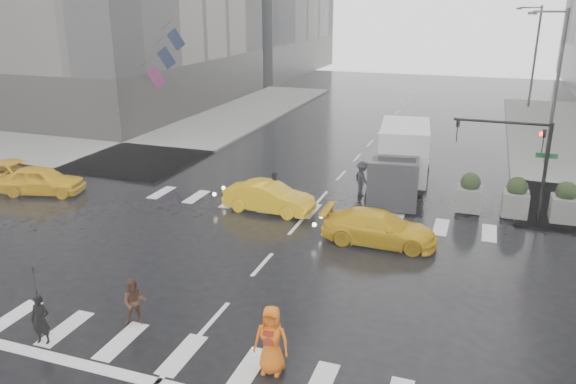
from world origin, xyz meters
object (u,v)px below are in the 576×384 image
at_px(taxi_front, 41,180).
at_px(taxi_mid, 269,197).
at_px(pedestrian_orange, 271,340).
at_px(traffic_signal_pole, 523,151).
at_px(pedestrian_brown, 135,302).
at_px(box_truck, 401,159).

height_order(taxi_front, taxi_mid, taxi_front).
distance_m(pedestrian_orange, taxi_front, 18.91).
relative_size(traffic_signal_pole, pedestrian_brown, 2.98).
xyz_separation_m(pedestrian_brown, box_truck, (5.64, 15.07, 1.06)).
xyz_separation_m(traffic_signal_pole, taxi_front, (-22.63, -4.18, -2.49)).
relative_size(taxi_front, box_truck, 0.66).
bearing_deg(box_truck, pedestrian_orange, -100.22).
bearing_deg(taxi_mid, taxi_front, 100.88).
height_order(pedestrian_brown, box_truck, box_truck).
bearing_deg(traffic_signal_pole, taxi_front, -169.54).
height_order(taxi_mid, box_truck, box_truck).
relative_size(pedestrian_orange, box_truck, 0.30).
distance_m(traffic_signal_pole, box_truck, 5.98).
height_order(traffic_signal_pole, taxi_mid, traffic_signal_pole).
distance_m(taxi_front, box_truck, 18.27).
height_order(traffic_signal_pole, pedestrian_orange, traffic_signal_pole).
bearing_deg(pedestrian_orange, traffic_signal_pole, 60.38).
distance_m(pedestrian_orange, taxi_mid, 12.00).
distance_m(traffic_signal_pole, pedestrian_orange, 15.42).
bearing_deg(box_truck, taxi_mid, -145.63).
bearing_deg(pedestrian_orange, pedestrian_brown, 165.82).
xyz_separation_m(taxi_mid, box_truck, (5.33, 4.68, 1.12)).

